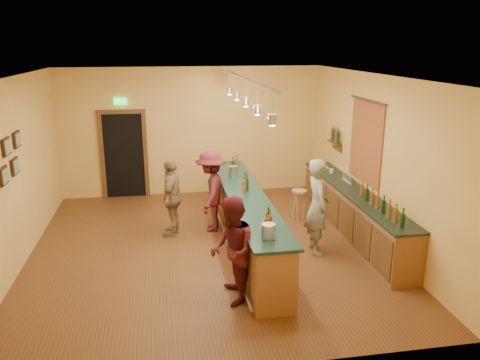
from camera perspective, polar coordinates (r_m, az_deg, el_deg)
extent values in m
plane|color=#5B321A|center=(9.00, -4.00, -8.28)|extent=(7.00, 7.00, 0.00)
cube|color=silver|center=(8.20, -4.45, 12.50)|extent=(6.50, 7.00, 0.02)
cube|color=tan|center=(11.86, -5.86, 5.87)|extent=(6.50, 0.02, 3.20)
cube|color=tan|center=(5.17, -0.39, -8.16)|extent=(6.50, 0.02, 3.20)
cube|color=tan|center=(8.78, -25.81, 0.56)|extent=(0.02, 7.00, 3.20)
cube|color=tan|center=(9.32, 16.10, 2.42)|extent=(0.02, 7.00, 3.20)
cube|color=black|center=(11.97, -13.93, 2.87)|extent=(0.95, 0.06, 2.10)
cube|color=#4B2F16|center=(12.00, -16.44, 2.72)|extent=(0.10, 0.08, 2.10)
cube|color=#4B2F16|center=(11.92, -11.42, 2.98)|extent=(0.10, 0.08, 2.10)
cube|color=#4B2F16|center=(11.75, -14.31, 8.07)|extent=(1.15, 0.08, 0.10)
cube|color=#19E54C|center=(11.71, -14.40, 9.27)|extent=(0.30, 0.04, 0.15)
cube|color=maroon|center=(9.62, 15.10, 4.43)|extent=(0.03, 1.40, 1.60)
cube|color=#4B2F16|center=(11.00, 11.45, 4.53)|extent=(0.16, 0.55, 0.03)
cube|color=#4B2F16|center=(11.05, 11.76, 4.03)|extent=(0.03, 0.55, 0.18)
cube|color=brown|center=(9.71, 13.57, -3.94)|extent=(0.55, 4.50, 0.90)
cube|color=black|center=(9.56, 13.76, -1.30)|extent=(0.60, 4.55, 0.04)
cylinder|color=silver|center=(10.70, 11.09, 1.11)|extent=(0.09, 0.09, 0.09)
cube|color=silver|center=(11.15, 10.04, 1.57)|extent=(0.22, 0.30, 0.01)
cube|color=brown|center=(8.89, 0.67, -5.04)|extent=(0.60, 5.00, 1.00)
cube|color=#14322B|center=(8.71, 0.69, -1.82)|extent=(0.70, 5.10, 0.05)
cylinder|color=silver|center=(8.97, -1.61, -7.26)|extent=(0.05, 5.00, 0.05)
cylinder|color=silver|center=(6.73, 3.48, -6.26)|extent=(0.20, 0.20, 0.22)
cylinder|color=silver|center=(9.80, -0.85, 1.07)|extent=(0.20, 0.20, 0.22)
cube|color=silver|center=(8.30, 0.74, 12.18)|extent=(0.06, 4.60, 0.05)
cylinder|color=silver|center=(6.37, 4.00, 9.15)|extent=(0.01, 0.01, 0.35)
cylinder|color=#A5A5AD|center=(6.40, 3.97, 7.37)|extent=(0.11, 0.11, 0.14)
cylinder|color=#FFEABF|center=(6.41, 3.95, 6.67)|extent=(0.08, 0.08, 0.02)
cylinder|color=silver|center=(7.34, 2.15, 10.13)|extent=(0.01, 0.01, 0.35)
cylinder|color=#A5A5AD|center=(7.36, 2.14, 8.59)|extent=(0.11, 0.11, 0.14)
cylinder|color=#FFEABF|center=(7.38, 2.13, 7.97)|extent=(0.08, 0.08, 0.02)
cylinder|color=silver|center=(8.32, 0.73, 10.88)|extent=(0.01, 0.01, 0.35)
cylinder|color=#A5A5AD|center=(8.34, 0.73, 9.51)|extent=(0.11, 0.11, 0.14)
cylinder|color=#FFEABF|center=(8.35, 0.72, 8.96)|extent=(0.08, 0.08, 0.02)
cylinder|color=silver|center=(9.30, -0.40, 11.46)|extent=(0.01, 0.01, 0.35)
cylinder|color=#A5A5AD|center=(9.32, -0.39, 10.24)|extent=(0.11, 0.11, 0.14)
cylinder|color=#FFEABF|center=(9.33, -0.39, 9.75)|extent=(0.08, 0.08, 0.02)
cylinder|color=silver|center=(10.28, -1.31, 11.93)|extent=(0.01, 0.01, 0.35)
cylinder|color=#A5A5AD|center=(10.30, -1.30, 10.82)|extent=(0.11, 0.11, 0.14)
cylinder|color=#FFEABF|center=(10.31, -1.30, 10.38)|extent=(0.08, 0.08, 0.02)
imported|color=gray|center=(8.62, 9.42, -3.20)|extent=(0.44, 0.66, 1.78)
imported|color=#59191E|center=(6.94, -0.98, -8.60)|extent=(0.63, 0.81, 1.63)
imported|color=#997A51|center=(9.43, -8.29, -2.07)|extent=(0.64, 1.00, 1.58)
imported|color=#59191E|center=(9.57, -3.55, -1.36)|extent=(0.87, 1.20, 1.67)
cylinder|color=#A16848|center=(10.19, 7.25, -1.35)|extent=(0.33, 0.33, 0.04)
cylinder|color=#A16848|center=(10.33, 7.86, -3.13)|extent=(0.04, 0.04, 0.65)
cylinder|color=#A16848|center=(10.38, 6.67, -2.99)|extent=(0.04, 0.04, 0.65)
cylinder|color=#A16848|center=(10.18, 7.01, -3.40)|extent=(0.04, 0.04, 0.65)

